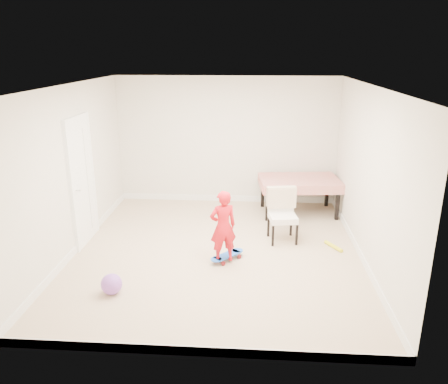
# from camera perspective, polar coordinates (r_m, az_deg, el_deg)

# --- Properties ---
(ground) EXTENTS (5.00, 5.00, 0.00)m
(ground) POSITION_cam_1_polar(r_m,az_deg,el_deg) (7.05, -0.93, -7.85)
(ground) COLOR tan
(ground) RESTS_ON ground
(ceiling) EXTENTS (4.50, 5.00, 0.04)m
(ceiling) POSITION_cam_1_polar(r_m,az_deg,el_deg) (6.36, -1.05, 13.55)
(ceiling) COLOR white
(ceiling) RESTS_ON wall_back
(wall_back) EXTENTS (4.50, 0.04, 2.60)m
(wall_back) POSITION_cam_1_polar(r_m,az_deg,el_deg) (8.99, 0.37, 6.66)
(wall_back) COLOR beige
(wall_back) RESTS_ON ground
(wall_front) EXTENTS (4.50, 0.04, 2.60)m
(wall_front) POSITION_cam_1_polar(r_m,az_deg,el_deg) (4.26, -3.85, -6.70)
(wall_front) COLOR beige
(wall_front) RESTS_ON ground
(wall_left) EXTENTS (0.04, 5.00, 2.60)m
(wall_left) POSITION_cam_1_polar(r_m,az_deg,el_deg) (7.12, -19.18, 2.58)
(wall_left) COLOR beige
(wall_left) RESTS_ON ground
(wall_right) EXTENTS (0.04, 5.00, 2.60)m
(wall_right) POSITION_cam_1_polar(r_m,az_deg,el_deg) (6.77, 18.18, 1.90)
(wall_right) COLOR beige
(wall_right) RESTS_ON ground
(door) EXTENTS (0.11, 0.94, 2.11)m
(door) POSITION_cam_1_polar(r_m,az_deg,el_deg) (7.46, -18.04, 1.17)
(door) COLOR white
(door) RESTS_ON ground
(baseboard_back) EXTENTS (4.50, 0.02, 0.12)m
(baseboard_back) POSITION_cam_1_polar(r_m,az_deg,el_deg) (9.32, 0.35, -0.81)
(baseboard_back) COLOR white
(baseboard_back) RESTS_ON ground
(baseboard_front) EXTENTS (4.50, 0.02, 0.12)m
(baseboard_front) POSITION_cam_1_polar(r_m,az_deg,el_deg) (4.91, -3.54, -20.01)
(baseboard_front) COLOR white
(baseboard_front) RESTS_ON ground
(baseboard_left) EXTENTS (0.02, 5.00, 0.12)m
(baseboard_left) POSITION_cam_1_polar(r_m,az_deg,el_deg) (7.54, -18.28, -6.54)
(baseboard_left) COLOR white
(baseboard_left) RESTS_ON ground
(baseboard_right) EXTENTS (0.02, 5.00, 0.12)m
(baseboard_right) POSITION_cam_1_polar(r_m,az_deg,el_deg) (7.20, 17.29, -7.61)
(baseboard_right) COLOR white
(baseboard_right) RESTS_ON ground
(dining_table) EXTENTS (1.60, 1.10, 0.71)m
(dining_table) POSITION_cam_1_polar(r_m,az_deg,el_deg) (8.68, 9.73, -0.50)
(dining_table) COLOR #B30F09
(dining_table) RESTS_ON ground
(dining_chair) EXTENTS (0.58, 0.64, 0.90)m
(dining_chair) POSITION_cam_1_polar(r_m,az_deg,el_deg) (7.34, 7.69, -3.09)
(dining_chair) COLOR beige
(dining_chair) RESTS_ON ground
(skateboard) EXTENTS (0.59, 0.60, 0.09)m
(skateboard) POSITION_cam_1_polar(r_m,az_deg,el_deg) (6.78, 0.41, -8.51)
(skateboard) COLOR blue
(skateboard) RESTS_ON ground
(child) EXTENTS (0.48, 0.40, 1.11)m
(child) POSITION_cam_1_polar(r_m,az_deg,el_deg) (6.49, -0.13, -4.83)
(child) COLOR red
(child) RESTS_ON ground
(balloon) EXTENTS (0.28, 0.28, 0.28)m
(balloon) POSITION_cam_1_polar(r_m,az_deg,el_deg) (6.07, -14.48, -11.57)
(balloon) COLOR #9051C3
(balloon) RESTS_ON ground
(foam_toy) EXTENTS (0.26, 0.37, 0.06)m
(foam_toy) POSITION_cam_1_polar(r_m,az_deg,el_deg) (7.39, 14.10, -6.89)
(foam_toy) COLOR yellow
(foam_toy) RESTS_ON ground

